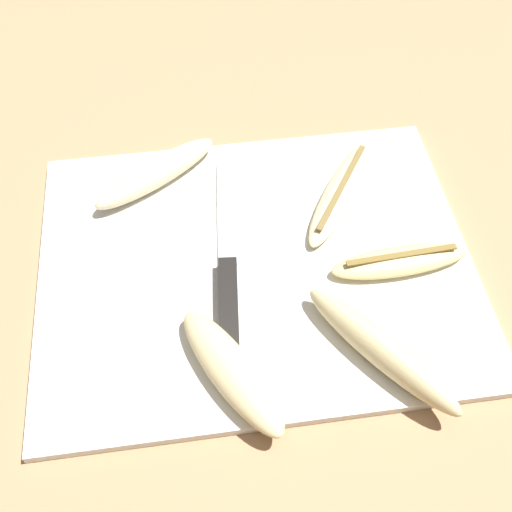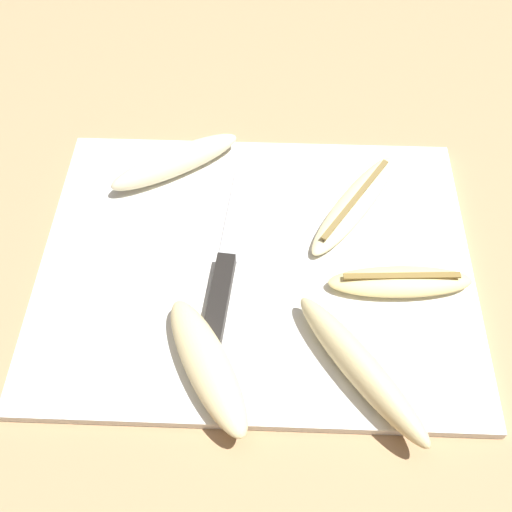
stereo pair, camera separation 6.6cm
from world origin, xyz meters
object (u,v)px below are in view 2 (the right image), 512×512
banana_golden_short (400,282)px  banana_bright_far (176,162)px  banana_mellow_near (361,368)px  banana_ripe_center (207,365)px  knife (223,277)px  banana_soft_right (355,204)px

banana_golden_short → banana_bright_far: bearing=147.9°
banana_bright_far → banana_mellow_near: banana_mellow_near is taller
banana_mellow_near → banana_golden_short: bearing=64.6°
banana_golden_short → banana_ripe_center: 0.22m
knife → banana_golden_short: 0.19m
banana_soft_right → banana_golden_short: banana_golden_short is taller
knife → banana_bright_far: 0.18m
banana_soft_right → banana_golden_short: (0.04, -0.11, 0.00)m
knife → banana_mellow_near: banana_mellow_near is taller
banana_soft_right → banana_mellow_near: bearing=-92.3°
banana_soft_right → banana_golden_short: bearing=-69.2°
knife → banana_bright_far: bearing=118.4°
banana_soft_right → banana_golden_short: size_ratio=1.10×
knife → banana_mellow_near: 0.17m
knife → banana_ripe_center: bearing=-89.1°
banana_mellow_near → banana_ripe_center: 0.15m
banana_bright_far → banana_ripe_center: 0.27m
banana_soft_right → banana_mellow_near: 0.21m
banana_bright_far → banana_ripe_center: bearing=-77.1°
banana_soft_right → banana_bright_far: banana_bright_far is taller
banana_mellow_near → banana_golden_short: banana_mellow_near is taller
banana_soft_right → banana_ripe_center: size_ratio=1.08×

